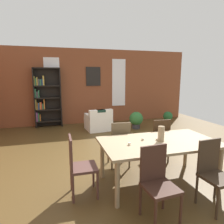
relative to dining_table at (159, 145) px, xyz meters
The scene contains 19 objects.
ground_plane 1.43m from the dining_table, 109.14° to the left, with size 9.53×9.53×0.00m, color #4E3A1C.
back_wall_brick 4.98m from the dining_table, 94.82° to the left, with size 8.33×0.12×2.86m, color brown.
window_pane_0 5.20m from the dining_table, 109.32° to the left, with size 0.55×0.02×1.86m, color white.
window_pane_1 5.00m from the dining_table, 79.83° to the left, with size 0.55×0.02×1.86m, color white.
dining_table is the anchor object (origin of this frame).
vase_on_table 0.20m from the dining_table, ahead, with size 0.11×0.11×0.25m, color #998466.
tealight_candle_0 0.56m from the dining_table, behind, with size 0.04×0.04×0.04m, color silver.
tealight_candle_1 0.29m from the dining_table, 153.48° to the left, with size 0.04×0.04×0.04m, color silver.
tealight_candle_2 0.11m from the dining_table, 102.63° to the left, with size 0.04×0.04×0.04m, color silver.
dining_chair_head_left 1.36m from the dining_table, behind, with size 0.41×0.41×0.95m.
dining_chair_near_left 0.90m from the dining_table, 120.12° to the right, with size 0.43×0.43×0.95m.
dining_chair_near_right 0.90m from the dining_table, 60.47° to the right, with size 0.43×0.43×0.95m.
dining_chair_far_left 0.90m from the dining_table, 120.09° to the left, with size 0.42×0.42×0.95m.
dining_chair_far_right 0.90m from the dining_table, 60.33° to the left, with size 0.42×0.42×0.95m.
bookshelf_tall 5.08m from the dining_table, 112.65° to the left, with size 0.94×0.29×2.13m.
armchair_white 3.71m from the dining_table, 93.71° to the left, with size 0.88×0.88×0.75m.
potted_plant_by_shelf 4.56m from the dining_table, 56.22° to the left, with size 0.36×0.36×0.49m.
potted_plant_corner 3.69m from the dining_table, 72.76° to the left, with size 0.48×0.48×0.60m.
framed_picture 4.97m from the dining_table, 92.01° to the left, with size 0.56×0.03×0.72m, color black.
Camera 1 is at (-1.25, -4.05, 1.82)m, focal length 31.91 mm.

